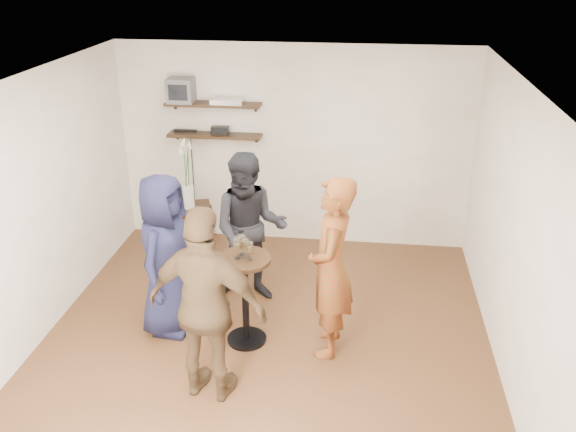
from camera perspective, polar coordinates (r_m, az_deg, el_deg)
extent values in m
cube|color=#4C2F18|center=(6.22, -2.28, -12.33)|extent=(4.50, 5.00, 0.04)
cube|color=white|center=(5.12, -2.77, 12.23)|extent=(4.50, 5.00, 0.04)
cube|color=white|center=(7.87, 0.57, 6.54)|extent=(4.50, 0.04, 2.60)
cube|color=white|center=(3.49, -9.80, -19.07)|extent=(4.50, 0.04, 2.60)
cube|color=white|center=(6.31, -23.29, -0.04)|extent=(0.04, 5.00, 2.60)
cube|color=white|center=(5.64, 20.88, -2.42)|extent=(0.04, 5.00, 2.60)
cube|color=black|center=(7.76, -7.02, 10.34)|extent=(1.20, 0.25, 0.04)
cube|color=black|center=(7.86, -6.88, 7.50)|extent=(1.20, 0.25, 0.04)
cube|color=#59595B|center=(7.83, -9.97, 11.54)|extent=(0.32, 0.30, 0.30)
cube|color=silver|center=(7.70, -5.68, 10.66)|extent=(0.40, 0.24, 0.06)
cube|color=black|center=(7.82, -6.38, 7.97)|extent=(0.22, 0.10, 0.10)
cube|color=black|center=(8.00, -9.58, 7.88)|extent=(0.30, 0.05, 0.03)
cube|color=black|center=(7.79, -9.19, 0.62)|extent=(0.66, 0.66, 0.04)
cylinder|color=black|center=(7.80, -10.93, -2.04)|extent=(0.04, 0.04, 0.59)
cylinder|color=black|center=(7.68, -7.95, -2.23)|extent=(0.04, 0.04, 0.59)
cylinder|color=black|center=(8.16, -10.06, -0.75)|extent=(0.04, 0.04, 0.59)
cylinder|color=black|center=(8.05, -7.20, -0.92)|extent=(0.04, 0.04, 0.59)
cylinder|color=white|center=(7.73, -9.27, 1.76)|extent=(0.14, 0.14, 0.29)
cylinder|color=#21671D|center=(7.63, -9.56, 3.84)|extent=(0.01, 0.07, 0.53)
cone|color=white|center=(7.53, -10.02, 6.18)|extent=(0.07, 0.08, 0.12)
cylinder|color=#21671D|center=(7.61, -9.30, 4.06)|extent=(0.03, 0.05, 0.59)
cone|color=white|center=(7.51, -9.22, 6.66)|extent=(0.10, 0.12, 0.12)
cylinder|color=#21671D|center=(7.59, -9.47, 4.21)|extent=(0.09, 0.08, 0.65)
cone|color=white|center=(7.44, -9.74, 6.92)|extent=(0.13, 0.12, 0.13)
cylinder|color=black|center=(5.83, -4.13, -4.07)|extent=(0.52, 0.52, 0.04)
cylinder|color=black|center=(6.06, -4.00, -7.88)|extent=(0.07, 0.07, 0.87)
cylinder|color=black|center=(6.31, -3.88, -11.37)|extent=(0.40, 0.40, 0.03)
cylinder|color=silver|center=(5.81, -4.76, -3.96)|extent=(0.06, 0.06, 0.00)
cylinder|color=silver|center=(5.78, -4.78, -3.54)|extent=(0.01, 0.01, 0.09)
cylinder|color=silver|center=(5.74, -4.81, -2.64)|extent=(0.07, 0.07, 0.11)
cylinder|color=tan|center=(5.75, -4.80, -2.85)|extent=(0.06, 0.06, 0.06)
cylinder|color=silver|center=(5.77, -3.55, -4.11)|extent=(0.05, 0.05, 0.00)
cylinder|color=silver|center=(5.75, -3.56, -3.74)|extent=(0.01, 0.01, 0.08)
cylinder|color=silver|center=(5.71, -3.58, -2.93)|extent=(0.06, 0.06, 0.10)
cylinder|color=tan|center=(5.72, -3.58, -3.11)|extent=(0.06, 0.06, 0.05)
cylinder|color=silver|center=(5.87, -4.30, -3.61)|extent=(0.06, 0.06, 0.00)
cylinder|color=silver|center=(5.85, -4.31, -3.20)|extent=(0.01, 0.01, 0.09)
cylinder|color=silver|center=(5.81, -4.34, -2.32)|extent=(0.07, 0.07, 0.11)
cylinder|color=tan|center=(5.82, -4.33, -2.53)|extent=(0.06, 0.06, 0.06)
cylinder|color=silver|center=(5.83, -3.99, -3.81)|extent=(0.06, 0.06, 0.00)
cylinder|color=silver|center=(5.81, -4.00, -3.42)|extent=(0.01, 0.01, 0.09)
cylinder|color=silver|center=(5.77, -4.03, -2.59)|extent=(0.06, 0.06, 0.10)
cylinder|color=tan|center=(5.78, -4.02, -2.78)|extent=(0.06, 0.06, 0.06)
imported|color=red|center=(5.72, 4.05, -4.89)|extent=(0.45, 0.67, 1.80)
imported|color=black|center=(6.60, -3.60, -1.22)|extent=(0.90, 0.74, 1.71)
imported|color=black|center=(6.17, -11.40, -3.62)|extent=(0.66, 0.90, 1.69)
imported|color=#4D3721|center=(5.19, -7.59, -8.41)|extent=(1.12, 0.63, 1.80)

